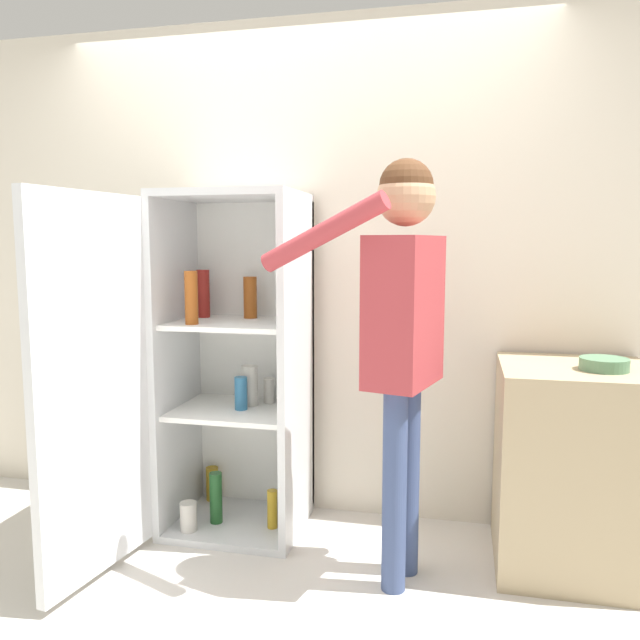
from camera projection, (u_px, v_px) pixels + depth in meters
name	position (u px, v px, depth m)	size (l,w,h in m)	color
ground_plane	(240.00, 603.00, 2.48)	(12.00, 12.00, 0.00)	beige
wall_back	(301.00, 272.00, 3.27)	(7.00, 0.06, 2.55)	beige
refrigerator	(209.00, 369.00, 2.99)	(0.80, 1.21, 1.67)	silver
person	(402.00, 312.00, 2.52)	(0.73, 0.50, 1.75)	#384770
counter	(571.00, 467.00, 2.73)	(0.63, 0.62, 0.90)	tan
bowl	(604.00, 364.00, 2.59)	(0.20, 0.20, 0.05)	#517F5B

